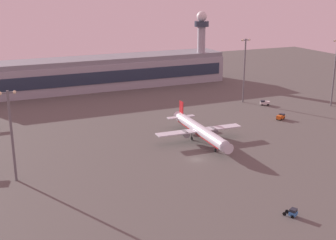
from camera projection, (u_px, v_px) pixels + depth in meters
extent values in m
plane|color=#56544F|center=(196.00, 160.00, 142.08)|extent=(416.00, 416.00, 0.00)
cube|color=#9EA3AD|center=(102.00, 75.00, 240.35)|extent=(136.20, 22.00, 14.00)
cube|color=#263347|center=(108.00, 77.00, 230.35)|extent=(130.75, 0.40, 6.16)
cube|color=gray|center=(101.00, 59.00, 238.01)|extent=(136.20, 19.80, 2.40)
cylinder|color=#A8A8B2|center=(201.00, 54.00, 254.24)|extent=(4.40, 4.40, 30.80)
cylinder|color=#2D3847|center=(202.00, 24.00, 249.42)|extent=(8.00, 8.00, 3.00)
sphere|color=silver|center=(202.00, 16.00, 248.27)|extent=(5.60, 5.60, 5.60)
cylinder|color=silver|center=(200.00, 130.00, 157.59)|extent=(5.31, 35.71, 3.76)
cone|color=silver|center=(227.00, 148.00, 140.68)|extent=(3.67, 2.53, 3.57)
cone|color=silver|center=(179.00, 116.00, 174.67)|extent=(3.50, 2.91, 3.38)
cube|color=silver|center=(199.00, 130.00, 158.52)|extent=(31.77, 5.33, 0.35)
cube|color=silver|center=(181.00, 117.00, 172.94)|extent=(10.97, 2.84, 0.35)
cube|color=red|center=(181.00, 110.00, 171.82)|extent=(0.43, 3.17, 6.42)
cylinder|color=slate|center=(213.00, 130.00, 160.64)|extent=(2.33, 3.65, 2.17)
cylinder|color=slate|center=(185.00, 134.00, 156.80)|extent=(2.33, 3.65, 2.17)
cube|color=red|center=(200.00, 133.00, 157.88)|extent=(4.81, 32.85, 0.36)
cylinder|color=#333338|center=(215.00, 145.00, 147.94)|extent=(0.28, 0.28, 3.51)
cylinder|color=black|center=(215.00, 150.00, 148.44)|extent=(0.44, 1.10, 1.09)
cylinder|color=#333338|center=(203.00, 132.00, 161.06)|extent=(0.28, 0.28, 3.51)
cylinder|color=black|center=(203.00, 137.00, 161.56)|extent=(0.44, 1.10, 1.09)
cylinder|color=#333338|center=(192.00, 134.00, 159.52)|extent=(0.28, 0.28, 3.51)
cylinder|color=black|center=(192.00, 138.00, 160.02)|extent=(0.44, 1.10, 1.09)
cube|color=white|center=(263.00, 103.00, 206.60)|extent=(2.78, 2.73, 1.10)
cube|color=#1E232D|center=(263.00, 101.00, 206.35)|extent=(2.48, 2.48, 0.70)
cube|color=white|center=(267.00, 103.00, 206.48)|extent=(3.01, 2.80, 1.40)
cylinder|color=black|center=(262.00, 105.00, 205.96)|extent=(0.94, 0.67, 0.90)
cylinder|color=black|center=(262.00, 104.00, 207.59)|extent=(0.94, 0.67, 0.90)
cylinder|color=black|center=(268.00, 105.00, 205.84)|extent=(0.94, 0.67, 0.90)
cylinder|color=black|center=(268.00, 104.00, 207.47)|extent=(0.94, 0.67, 0.90)
cube|color=#3372BF|center=(293.00, 213.00, 106.70)|extent=(2.34, 2.25, 0.90)
cube|color=#1E232D|center=(293.00, 210.00, 106.47)|extent=(2.12, 2.02, 0.70)
cylinder|color=black|center=(295.00, 214.00, 107.26)|extent=(0.69, 0.94, 0.90)
cylinder|color=black|center=(293.00, 216.00, 106.13)|extent=(0.69, 0.94, 0.90)
cylinder|color=black|center=(287.00, 211.00, 108.47)|extent=(0.69, 0.94, 0.90)
cylinder|color=black|center=(284.00, 214.00, 107.34)|extent=(0.69, 0.94, 0.90)
cube|color=#D85919|center=(282.00, 117.00, 185.13)|extent=(2.76, 2.72, 1.10)
cube|color=#1E232D|center=(282.00, 114.00, 184.87)|extent=(2.47, 2.46, 0.70)
cube|color=#D85919|center=(280.00, 117.00, 183.70)|extent=(3.00, 2.77, 1.40)
cylinder|color=black|center=(280.00, 117.00, 186.02)|extent=(0.94, 0.66, 0.90)
cylinder|color=black|center=(284.00, 118.00, 184.98)|extent=(0.94, 0.66, 0.90)
cylinder|color=black|center=(277.00, 119.00, 184.05)|extent=(0.94, 0.66, 0.90)
cylinder|color=black|center=(281.00, 120.00, 183.00)|extent=(0.94, 0.66, 0.90)
cylinder|color=slate|center=(244.00, 71.00, 208.00)|extent=(0.70, 0.70, 29.55)
cube|color=slate|center=(246.00, 40.00, 203.96)|extent=(4.80, 0.40, 0.40)
sphere|color=#F9EAB2|center=(242.00, 40.00, 203.25)|extent=(0.90, 0.90, 0.90)
sphere|color=#F9EAB2|center=(249.00, 40.00, 204.66)|extent=(0.90, 0.90, 0.90)
cylinder|color=slate|center=(334.00, 73.00, 201.51)|extent=(0.70, 0.70, 30.05)
sphere|color=#F9EAB2|center=(335.00, 41.00, 196.69)|extent=(0.90, 0.90, 0.90)
cylinder|color=slate|center=(12.00, 137.00, 123.26)|extent=(0.70, 0.70, 25.85)
cube|color=slate|center=(7.00, 93.00, 119.74)|extent=(4.80, 0.40, 0.40)
sphere|color=#F9EAB2|center=(0.00, 93.00, 119.04)|extent=(0.90, 0.90, 0.90)
sphere|color=#F9EAB2|center=(15.00, 92.00, 120.45)|extent=(0.90, 0.90, 0.90)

